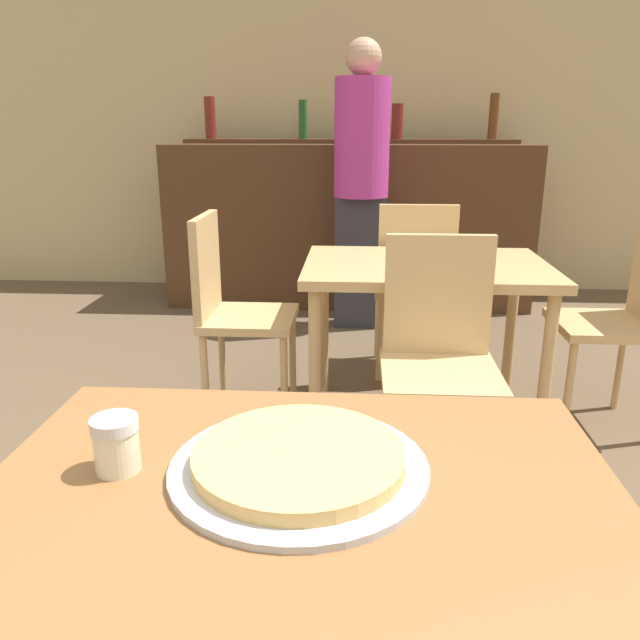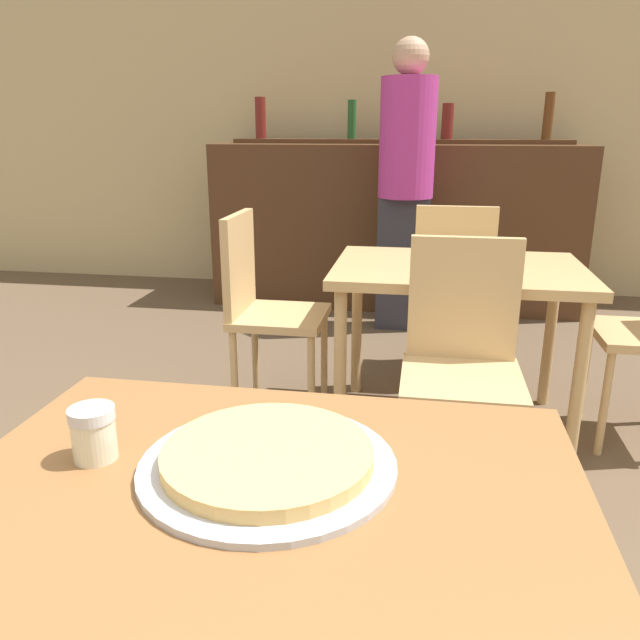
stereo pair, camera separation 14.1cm
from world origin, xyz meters
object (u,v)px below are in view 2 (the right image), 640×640
object	(u,v)px
chair_far_side_back	(452,280)
pizza_tray	(268,459)
chair_far_side_left	(262,301)
cheese_shaker	(94,433)
chair_far_side_front	(462,353)
person_standing	(406,178)

from	to	relation	value
chair_far_side_back	pizza_tray	world-z (taller)	chair_far_side_back
chair_far_side_left	cheese_shaker	xyz separation A→B (m)	(0.18, -1.75, 0.27)
chair_far_side_left	pizza_tray	world-z (taller)	chair_far_side_left
chair_far_side_front	chair_far_side_left	world-z (taller)	same
chair_far_side_left	person_standing	bearing A→B (deg)	-22.04
cheese_shaker	chair_far_side_front	bearing A→B (deg)	61.57
chair_far_side_front	pizza_tray	size ratio (longest dim) A/B	2.23
chair_far_side_back	person_standing	bearing A→B (deg)	-72.02
chair_far_side_left	pizza_tray	size ratio (longest dim) A/B	2.23
chair_far_side_left	chair_far_side_back	bearing A→B (deg)	-57.83
chair_far_side_left	person_standing	world-z (taller)	person_standing
pizza_tray	cheese_shaker	xyz separation A→B (m)	(-0.29, -0.02, 0.03)
person_standing	chair_far_side_left	bearing A→B (deg)	-112.04
pizza_tray	chair_far_side_back	bearing A→B (deg)	80.63
cheese_shaker	chair_far_side_left	bearing A→B (deg)	95.95
chair_far_side_front	person_standing	bearing A→B (deg)	98.28
cheese_shaker	pizza_tray	bearing A→B (deg)	3.17
cheese_shaker	person_standing	size ratio (longest dim) A/B	0.05
chair_far_side_back	chair_far_side_left	xyz separation A→B (m)	(-0.84, -0.53, 0.00)
chair_far_side_front	chair_far_side_left	size ratio (longest dim) A/B	1.00
person_standing	chair_far_side_front	bearing A→B (deg)	-81.72
chair_far_side_front	pizza_tray	xyz separation A→B (m)	(-0.37, -1.20, 0.24)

